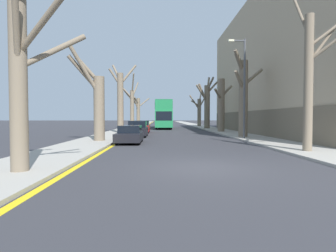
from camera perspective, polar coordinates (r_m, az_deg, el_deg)
The scene contains 20 objects.
ground_plane at distance 9.56m, azimuth 7.54°, elevation -9.00°, with size 300.00×300.00×0.00m, color #333338.
sidewalk_left at distance 59.49m, azimuth -6.35°, elevation 0.18°, with size 3.30×120.00×0.12m, color #A39E93.
sidewalk_right at distance 59.81m, azimuth 5.92°, elevation 0.19°, with size 3.30×120.00×0.12m, color #A39E93.
building_facade_right at distance 32.38m, azimuth 25.58°, elevation 11.51°, with size 10.08×31.30×14.67m.
kerb_line_stripe at distance 59.37m, azimuth -4.59°, elevation 0.13°, with size 0.24×120.00×0.01m, color yellow.
street_tree_left_0 at distance 9.43m, azimuth -29.22°, elevation 10.23°, with size 3.82×3.32×7.22m.
street_tree_left_1 at distance 19.72m, azimuth -15.28°, elevation 4.97°, with size 2.41×1.87×6.68m.
street_tree_left_2 at distance 29.43m, azimuth -10.32°, elevation 5.59°, with size 2.99×1.74×7.81m.
street_tree_left_3 at distance 40.46m, azimuth -7.86°, elevation 4.35°, with size 2.57×3.86×8.30m.
street_tree_left_4 at distance 50.28m, azimuth -6.51°, elevation 3.34°, with size 3.74×3.03×5.77m.
street_tree_right_0 at distance 15.12m, azimuth 28.79°, elevation 9.72°, with size 3.04×2.70×8.11m.
street_tree_right_1 at distance 23.95m, azimuth 16.04°, elevation 6.62°, with size 3.32×3.18×7.60m.
street_tree_right_2 at distance 32.47m, azimuth 11.52°, elevation 4.73°, with size 2.64×3.50×6.82m.
street_tree_right_3 at distance 41.51m, azimuth 8.49°, elevation 4.92°, with size 4.06×3.70×8.35m.
street_tree_right_4 at distance 50.97m, azimuth 6.79°, elevation 3.40°, with size 3.61×3.07×7.12m.
double_decker_bus at distance 43.09m, azimuth -1.01°, elevation 2.79°, with size 2.59×11.77×4.42m.
parked_car_0 at distance 18.70m, azimuth -8.29°, elevation -1.85°, with size 1.70×3.97×1.24m.
parked_car_1 at distance 24.91m, azimuth -6.63°, elevation -0.68°, with size 1.82×3.99×1.49m.
parked_car_2 at distance 31.17m, azimuth -5.63°, elevation -0.19°, with size 1.72×4.24×1.45m.
lamp_post at distance 22.04m, azimuth 16.07°, elevation 8.82°, with size 1.40×0.20×8.07m.
Camera 1 is at (-1.51, -9.27, 1.80)m, focal length 28.00 mm.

